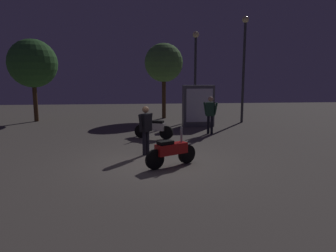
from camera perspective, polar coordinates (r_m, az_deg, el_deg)
The scene contains 10 objects.
ground_plane at distance 9.04m, azimuth -2.31°, elevation -6.95°, with size 40.00×40.00×0.00m, color #605951.
motorcycle_red_foreground at distance 8.60m, azimuth 0.62°, elevation -4.77°, with size 1.51×0.88×1.11m.
motorcycle_white_parked_left at distance 12.43m, azimuth -2.72°, elevation -0.41°, with size 1.57×0.74×1.11m.
person_rider_beside at distance 9.81m, azimuth -4.21°, elevation -0.04°, with size 0.51×0.55×1.59m.
person_bystander_far at distance 13.53m, azimuth 7.97°, elevation 2.67°, with size 0.62×0.41×1.67m.
streetlamp_near at distance 17.35m, azimuth 14.12°, elevation 12.43°, with size 0.36×0.36×5.72m.
streetlamp_far at distance 17.69m, azimuth 5.18°, elevation 11.40°, with size 0.36×0.36×5.04m.
tree_left_bg at distance 18.80m, azimuth -24.10°, elevation 10.66°, with size 2.68×2.68×4.60m.
tree_center_bg at distance 18.55m, azimuth -0.79°, elevation 11.76°, with size 2.30×2.30×4.51m.
kiosk_billboard at distance 15.62m, azimuth 5.72°, elevation 3.80°, with size 1.61×0.58×2.10m.
Camera 1 is at (-0.47, -8.67, 2.52)m, focal length 32.40 mm.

